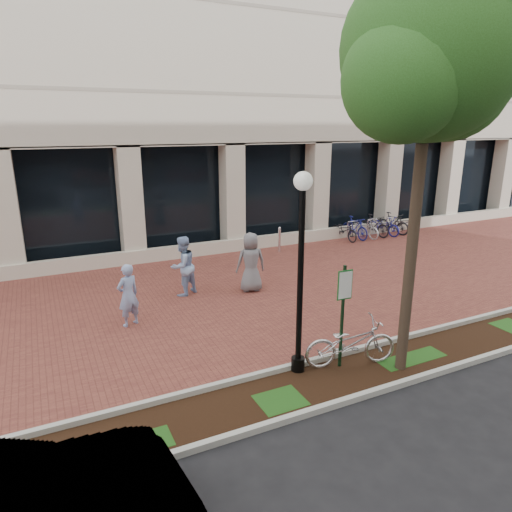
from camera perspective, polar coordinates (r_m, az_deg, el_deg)
name	(u,v)px	position (r m, az deg, el deg)	size (l,w,h in m)	color
ground	(236,294)	(13.75, -2.53, -4.82)	(120.00, 120.00, 0.00)	black
brick_plaza	(236,294)	(13.75, -2.53, -4.80)	(40.00, 9.00, 0.01)	brown
planting_strip	(340,378)	(9.62, 10.46, -14.81)	(40.00, 1.50, 0.01)	black
curb_plaza_side	(319,359)	(10.12, 7.92, -12.67)	(40.00, 0.12, 0.12)	#B1B1A7
curb_street_side	(364,395)	(9.10, 13.37, -16.57)	(40.00, 0.12, 0.12)	#B1B1A7
near_office_building	(138,2)	(23.42, -14.56, 28.34)	(40.00, 12.12, 16.00)	beige
parking_sign	(343,303)	(9.42, 10.87, -5.82)	(0.34, 0.07, 2.24)	#12321A
lamppost	(301,264)	(8.86, 5.62, -0.99)	(0.36, 0.36, 4.09)	black
street_tree	(431,63)	(9.15, 21.04, 21.61)	(3.78, 3.15, 7.73)	#453627
locked_bicycle	(350,343)	(9.90, 11.72, -10.58)	(0.69, 1.97, 1.04)	silver
pedestrian_left	(128,295)	(11.85, -15.69, -4.75)	(0.59, 0.39, 1.62)	#899DCC
pedestrian_mid	(183,266)	(13.61, -9.14, -1.25)	(0.87, 0.68, 1.79)	#94B1DD
pedestrian_right	(251,262)	(13.75, -0.66, -0.78)	(0.89, 0.58, 1.82)	slate
bollard	(279,239)	(18.18, 2.94, 2.13)	(0.12, 0.12, 1.02)	silver
bike_rack_cluster	(374,226)	(21.44, 14.55, 3.63)	(4.19, 1.80, 0.99)	black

